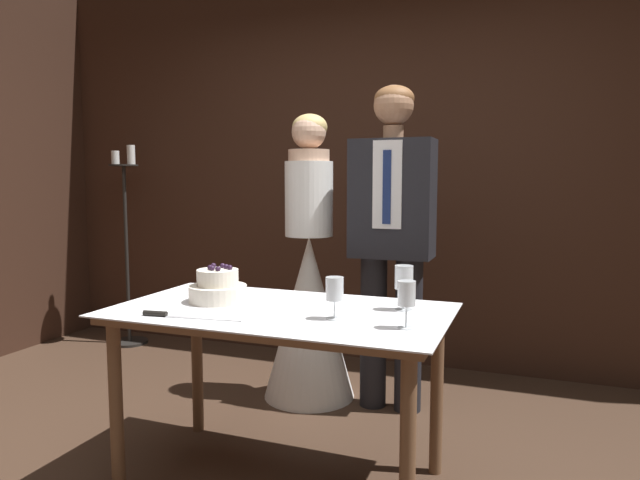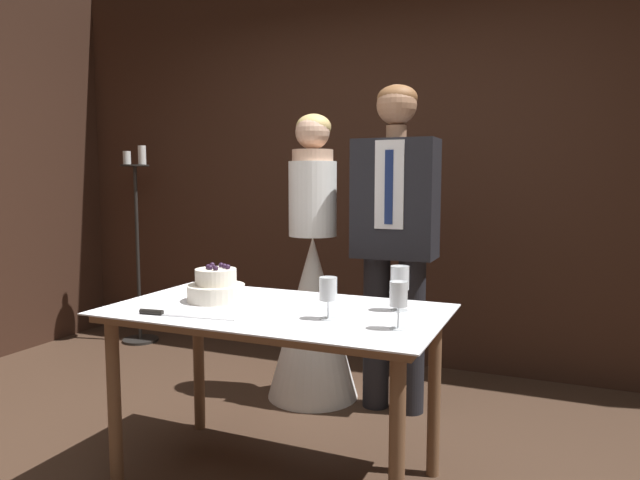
% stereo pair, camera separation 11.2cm
% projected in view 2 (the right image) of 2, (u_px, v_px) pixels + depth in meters
% --- Properties ---
extents(wall_back, '(5.51, 0.12, 2.83)m').
position_uv_depth(wall_back, '(392.00, 163.00, 4.00)').
color(wall_back, '#382116').
rests_on(wall_back, ground_plane).
extents(cake_table, '(1.40, 0.79, 0.76)m').
position_uv_depth(cake_table, '(276.00, 329.00, 2.41)').
color(cake_table, brown).
rests_on(cake_table, ground_plane).
extents(tiered_cake, '(0.26, 0.26, 0.17)m').
position_uv_depth(tiered_cake, '(216.00, 287.00, 2.55)').
color(tiered_cake, silver).
rests_on(tiered_cake, cake_table).
extents(cake_knife, '(0.42, 0.08, 0.02)m').
position_uv_depth(cake_knife, '(168.00, 314.00, 2.27)').
color(cake_knife, silver).
rests_on(cake_knife, cake_table).
extents(wine_glass_near, '(0.07, 0.07, 0.18)m').
position_uv_depth(wine_glass_near, '(399.00, 295.00, 2.05)').
color(wine_glass_near, silver).
rests_on(wine_glass_near, cake_table).
extents(wine_glass_middle, '(0.07, 0.07, 0.17)m').
position_uv_depth(wine_glass_middle, '(328.00, 290.00, 2.20)').
color(wine_glass_middle, silver).
rests_on(wine_glass_middle, cake_table).
extents(wine_glass_far, '(0.08, 0.08, 0.19)m').
position_uv_depth(wine_glass_far, '(400.00, 280.00, 2.34)').
color(wine_glass_far, silver).
rests_on(wine_glass_far, cake_table).
extents(bride, '(0.54, 0.54, 1.67)m').
position_uv_depth(bride, '(313.00, 296.00, 3.37)').
color(bride, white).
rests_on(bride, ground_plane).
extents(groom, '(0.45, 0.25, 1.81)m').
position_uv_depth(groom, '(395.00, 228.00, 3.14)').
color(groom, black).
rests_on(groom, ground_plane).
extents(candle_stand, '(0.28, 0.28, 1.56)m').
position_uv_depth(candle_stand, '(138.00, 254.00, 4.53)').
color(candle_stand, black).
rests_on(candle_stand, ground_plane).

